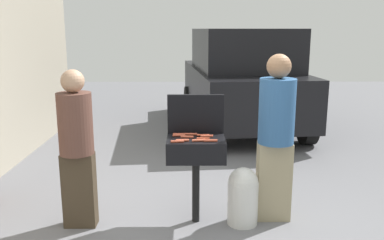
% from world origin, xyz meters
% --- Properties ---
extents(ground_plane, '(24.00, 24.00, 0.00)m').
position_xyz_m(ground_plane, '(0.00, 0.00, 0.00)').
color(ground_plane, slate).
extents(bbq_grill, '(0.60, 0.44, 0.92)m').
position_xyz_m(bbq_grill, '(-0.15, 0.19, 0.77)').
color(bbq_grill, black).
rests_on(bbq_grill, ground).
extents(grill_lid_open, '(0.60, 0.05, 0.42)m').
position_xyz_m(grill_lid_open, '(-0.15, 0.41, 1.13)').
color(grill_lid_open, black).
rests_on(grill_lid_open, bbq_grill).
extents(hot_dog_0, '(0.13, 0.03, 0.03)m').
position_xyz_m(hot_dog_0, '(-0.08, 0.13, 0.93)').
color(hot_dog_0, '#AD4228').
rests_on(hot_dog_0, bbq_grill).
extents(hot_dog_1, '(0.13, 0.04, 0.03)m').
position_xyz_m(hot_dog_1, '(-0.24, 0.20, 0.93)').
color(hot_dog_1, '#C6593D').
rests_on(hot_dog_1, bbq_grill).
extents(hot_dog_2, '(0.13, 0.03, 0.03)m').
position_xyz_m(hot_dog_2, '(-0.01, 0.05, 0.93)').
color(hot_dog_2, '#B74C33').
rests_on(hot_dog_2, bbq_grill).
extents(hot_dog_3, '(0.13, 0.03, 0.03)m').
position_xyz_m(hot_dog_3, '(-0.08, 0.26, 0.93)').
color(hot_dog_3, '#AD4228').
rests_on(hot_dog_3, bbq_grill).
extents(hot_dog_4, '(0.13, 0.04, 0.03)m').
position_xyz_m(hot_dog_4, '(-0.04, 0.23, 0.93)').
color(hot_dog_4, '#B74C33').
rests_on(hot_dog_4, bbq_grill).
extents(hot_dog_5, '(0.13, 0.03, 0.03)m').
position_xyz_m(hot_dog_5, '(-0.33, 0.31, 0.93)').
color(hot_dog_5, '#B74C33').
rests_on(hot_dog_5, bbq_grill).
extents(hot_dog_6, '(0.13, 0.04, 0.03)m').
position_xyz_m(hot_dog_6, '(-0.13, 0.06, 0.93)').
color(hot_dog_6, '#C6593D').
rests_on(hot_dog_6, bbq_grill).
extents(hot_dog_7, '(0.13, 0.04, 0.03)m').
position_xyz_m(hot_dog_7, '(-0.33, 0.26, 0.93)').
color(hot_dog_7, '#B74C33').
rests_on(hot_dog_7, bbq_grill).
extents(hot_dog_8, '(0.13, 0.04, 0.03)m').
position_xyz_m(hot_dog_8, '(-0.34, 0.03, 0.93)').
color(hot_dog_8, '#B74C33').
rests_on(hot_dog_8, bbq_grill).
extents(hot_dog_9, '(0.13, 0.03, 0.03)m').
position_xyz_m(hot_dog_9, '(-0.21, 0.31, 0.93)').
color(hot_dog_9, '#B74C33').
rests_on(hot_dog_9, bbq_grill).
extents(hot_dog_10, '(0.13, 0.04, 0.03)m').
position_xyz_m(hot_dog_10, '(-0.29, 0.07, 0.93)').
color(hot_dog_10, '#C6593D').
rests_on(hot_dog_10, bbq_grill).
extents(propane_tank, '(0.32, 0.32, 0.62)m').
position_xyz_m(propane_tank, '(0.34, 0.13, 0.32)').
color(propane_tank, silver).
rests_on(propane_tank, ground).
extents(person_left, '(0.34, 0.34, 1.63)m').
position_xyz_m(person_left, '(-1.36, 0.10, 0.89)').
color(person_left, '#3F3323').
rests_on(person_left, ground).
extents(person_right, '(0.37, 0.37, 1.77)m').
position_xyz_m(person_right, '(0.68, 0.25, 0.96)').
color(person_right, gray).
rests_on(person_right, ground).
extents(parked_minivan, '(2.37, 4.56, 2.02)m').
position_xyz_m(parked_minivan, '(0.84, 4.55, 1.03)').
color(parked_minivan, black).
rests_on(parked_minivan, ground).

